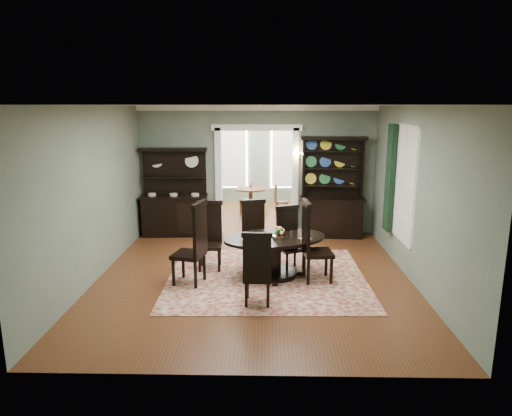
{
  "coord_description": "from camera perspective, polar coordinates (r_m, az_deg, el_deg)",
  "views": [
    {
      "loc": [
        0.21,
        -7.63,
        2.99
      ],
      "look_at": [
        0.03,
        0.6,
        1.14
      ],
      "focal_mm": 32.0,
      "sensor_mm": 36.0,
      "label": 1
    }
  ],
  "objects": [
    {
      "name": "chair_far_right",
      "position": [
        8.46,
        4.13,
        -3.55
      ],
      "size": [
        0.58,
        0.57,
        1.2
      ],
      "rotation": [
        0.0,
        0.0,
        3.56
      ],
      "color": "black",
      "rests_on": "rug"
    },
    {
      "name": "chair_end_right",
      "position": [
        7.88,
        6.94,
        -3.94
      ],
      "size": [
        0.55,
        0.57,
        1.43
      ],
      "rotation": [
        0.0,
        0.0,
        -1.48
      ],
      "color": "black",
      "rests_on": "rug"
    },
    {
      "name": "room",
      "position": [
        7.8,
        -0.33,
        2.23
      ],
      "size": [
        5.51,
        6.01,
        3.01
      ],
      "color": "brown",
      "rests_on": "ground"
    },
    {
      "name": "chair_far_left",
      "position": [
        8.56,
        -5.8,
        -3.15
      ],
      "size": [
        0.49,
        0.47,
        1.27
      ],
      "rotation": [
        0.0,
        0.0,
        3.19
      ],
      "color": "black",
      "rests_on": "rug"
    },
    {
      "name": "dining_table",
      "position": [
        8.14,
        2.37,
        -5.11
      ],
      "size": [
        2.14,
        2.14,
        0.73
      ],
      "rotation": [
        0.0,
        0.0,
        0.31
      ],
      "color": "black",
      "rests_on": "rug"
    },
    {
      "name": "wall_sconce",
      "position": [
        10.56,
        5.29,
        6.64
      ],
      "size": [
        0.27,
        0.21,
        0.21
      ],
      "color": "#B77831",
      "rests_on": "back_wall_right"
    },
    {
      "name": "chair_end_left",
      "position": [
        7.76,
        -7.65,
        -4.16
      ],
      "size": [
        0.62,
        0.64,
        1.44
      ],
      "rotation": [
        0.0,
        0.0,
        1.33
      ],
      "color": "black",
      "rests_on": "rug"
    },
    {
      "name": "doorway_trim",
      "position": [
        10.72,
        0.11,
        5.32
      ],
      "size": [
        2.08,
        0.25,
        2.57
      ],
      "color": "white",
      "rests_on": "floor"
    },
    {
      "name": "centerpiece",
      "position": [
        7.99,
        2.92,
        -3.37
      ],
      "size": [
        1.24,
        0.79,
        0.2
      ],
      "color": "silver",
      "rests_on": "dining_table"
    },
    {
      "name": "right_window",
      "position": [
        9.02,
        17.23,
        3.23
      ],
      "size": [
        0.15,
        1.47,
        2.12
      ],
      "color": "white",
      "rests_on": "wall_right"
    },
    {
      "name": "welsh_dresser",
      "position": [
        10.71,
        9.47,
        0.91
      ],
      "size": [
        1.52,
        0.64,
        2.31
      ],
      "rotation": [
        0.0,
        0.0,
        -0.07
      ],
      "color": "black",
      "rests_on": "floor"
    },
    {
      "name": "parlor_chair_right",
      "position": [
        12.48,
        2.96,
        1.04
      ],
      "size": [
        0.4,
        0.38,
        0.89
      ],
      "rotation": [
        0.0,
        0.0,
        -1.73
      ],
      "color": "brown",
      "rests_on": "parlor_floor"
    },
    {
      "name": "parlor_chair_left",
      "position": [
        12.71,
        -1.05,
        1.24
      ],
      "size": [
        0.38,
        0.37,
        0.88
      ],
      "rotation": [
        0.0,
        0.0,
        1.49
      ],
      "color": "brown",
      "rests_on": "parlor_floor"
    },
    {
      "name": "chair_near",
      "position": [
        6.89,
        0.15,
        -7.42
      ],
      "size": [
        0.46,
        0.43,
        1.19
      ],
      "rotation": [
        0.0,
        0.0,
        -0.02
      ],
      "color": "black",
      "rests_on": "rug"
    },
    {
      "name": "sideboard",
      "position": [
        10.85,
        -10.13,
        0.36
      ],
      "size": [
        1.58,
        0.63,
        2.05
      ],
      "rotation": [
        0.0,
        0.0,
        0.05
      ],
      "color": "black",
      "rests_on": "floor"
    },
    {
      "name": "parlor",
      "position": [
        13.24,
        0.33,
        6.29
      ],
      "size": [
        3.51,
        3.5,
        3.01
      ],
      "color": "brown",
      "rests_on": "ground"
    },
    {
      "name": "parlor_table",
      "position": [
        12.52,
        -0.68,
        1.27
      ],
      "size": [
        0.85,
        0.85,
        0.79
      ],
      "color": "brown",
      "rests_on": "parlor_floor"
    },
    {
      "name": "rug",
      "position": [
        8.22,
        1.34,
        -8.62
      ],
      "size": [
        3.53,
        3.18,
        0.01
      ],
      "primitive_type": "cube",
      "rotation": [
        0.0,
        0.0,
        0.02
      ],
      "color": "maroon",
      "rests_on": "floor"
    },
    {
      "name": "chair_far_mid",
      "position": [
        8.7,
        -0.22,
        -2.88
      ],
      "size": [
        0.56,
        0.54,
        1.25
      ],
      "rotation": [
        0.0,
        0.0,
        3.4
      ],
      "color": "black",
      "rests_on": "rug"
    }
  ]
}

